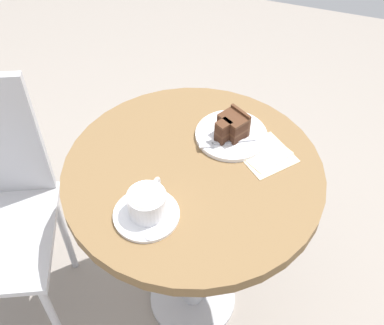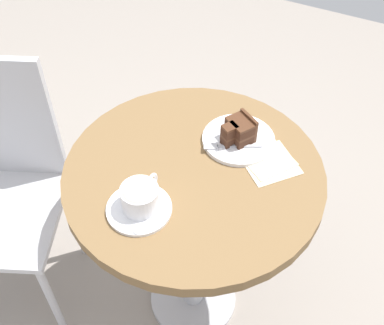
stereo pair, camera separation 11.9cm
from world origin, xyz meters
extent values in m
cube|color=gray|center=(0.00, 0.00, -0.01)|extent=(4.40, 4.40, 0.01)
cylinder|color=brown|center=(0.00, 0.00, 0.68)|extent=(0.67, 0.67, 0.03)
cylinder|color=#B7B7BC|center=(0.00, 0.00, 0.34)|extent=(0.07, 0.07, 0.64)
cylinder|color=#B7B7BC|center=(0.00, 0.00, 0.01)|extent=(0.30, 0.30, 0.02)
cylinder|color=white|center=(-0.17, 0.06, 0.70)|extent=(0.16, 0.16, 0.01)
cylinder|color=white|center=(-0.17, 0.06, 0.73)|extent=(0.09, 0.09, 0.06)
cylinder|color=#D6B789|center=(-0.17, 0.06, 0.76)|extent=(0.08, 0.08, 0.00)
torus|color=white|center=(-0.11, 0.06, 0.73)|extent=(0.05, 0.01, 0.05)
cube|color=#B7B7BC|center=(-0.18, 0.02, 0.71)|extent=(0.09, 0.02, 0.00)
ellipsoid|color=#B7B7BC|center=(-0.23, 0.03, 0.71)|extent=(0.02, 0.02, 0.00)
cylinder|color=white|center=(0.15, -0.06, 0.70)|extent=(0.20, 0.20, 0.01)
cube|color=#422619|center=(0.15, -0.06, 0.72)|extent=(0.08, 0.09, 0.02)
cube|color=#422619|center=(0.12, -0.04, 0.72)|extent=(0.05, 0.05, 0.02)
cube|color=#4C2B19|center=(0.15, -0.06, 0.73)|extent=(0.08, 0.09, 0.01)
cube|color=#4C2B19|center=(0.12, -0.04, 0.73)|extent=(0.05, 0.05, 0.01)
cube|color=#422619|center=(0.15, -0.06, 0.75)|extent=(0.08, 0.09, 0.02)
cube|color=#422619|center=(0.12, -0.04, 0.75)|extent=(0.05, 0.05, 0.02)
cube|color=#4C2B19|center=(0.15, -0.06, 0.77)|extent=(0.08, 0.09, 0.01)
cube|color=#4C2B19|center=(0.12, -0.04, 0.77)|extent=(0.05, 0.05, 0.01)
cube|color=#4C2B19|center=(0.17, -0.08, 0.74)|extent=(0.04, 0.06, 0.07)
cube|color=#B7B7BC|center=(0.12, -0.08, 0.71)|extent=(0.06, 0.11, 0.00)
cube|color=#B7B7BC|center=(0.08, -0.01, 0.71)|extent=(0.04, 0.04, 0.00)
cube|color=beige|center=(0.11, -0.16, 0.70)|extent=(0.18, 0.18, 0.00)
cube|color=beige|center=(0.12, -0.15, 0.70)|extent=(0.16, 0.16, 0.00)
cylinder|color=#BCBCC1|center=(-0.31, 0.34, 0.22)|extent=(0.02, 0.02, 0.43)
cylinder|color=#BCBCC1|center=(-0.01, 0.47, 0.22)|extent=(0.02, 0.02, 0.43)
camera|label=1|loc=(-0.78, -0.26, 1.60)|focal=45.00mm
camera|label=2|loc=(-0.74, -0.37, 1.60)|focal=45.00mm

